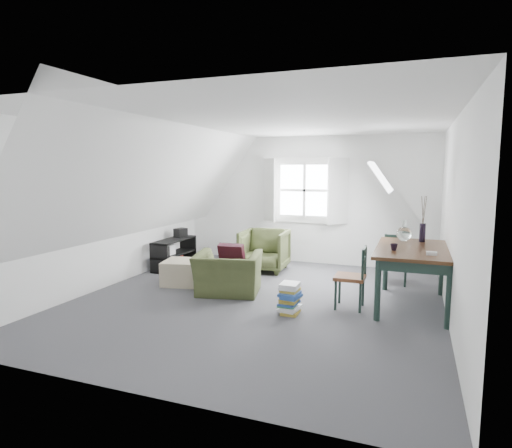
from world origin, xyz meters
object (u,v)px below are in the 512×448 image
at_px(dining_chair_near, 353,276).
at_px(magazine_stack, 290,298).
at_px(armchair_near, 228,293).
at_px(media_shelf, 173,255).
at_px(ottoman, 183,272).
at_px(dining_table, 414,256).
at_px(dining_chair_far, 396,258).
at_px(armchair_far, 264,270).

xyz_separation_m(dining_chair_near, magazine_stack, (-0.73, -0.50, -0.24)).
height_order(armchair_near, media_shelf, media_shelf).
height_order(ottoman, magazine_stack, magazine_stack).
bearing_deg(media_shelf, dining_chair_near, -15.08).
height_order(armchair_near, dining_table, dining_table).
distance_m(dining_table, magazine_stack, 1.79).
xyz_separation_m(ottoman, magazine_stack, (2.04, -0.78, 0.01)).
bearing_deg(dining_table, dining_chair_near, -154.82).
height_order(ottoman, dining_chair_far, dining_chair_far).
distance_m(dining_table, dining_chair_far, 1.18).
relative_size(ottoman, dining_chair_far, 0.70).
relative_size(armchair_far, dining_chair_far, 1.00).
xyz_separation_m(dining_chair_far, media_shelf, (-3.99, -0.27, -0.19)).
xyz_separation_m(armchair_near, dining_table, (2.61, 0.32, 0.71)).
height_order(armchair_near, armchair_far, armchair_far).
bearing_deg(dining_table, ottoman, -178.75).
xyz_separation_m(armchair_far, dining_table, (2.58, -1.27, 0.71)).
bearing_deg(ottoman, dining_chair_near, -5.85).
height_order(dining_table, media_shelf, dining_table).
bearing_deg(dining_chair_near, armchair_far, -119.15).
xyz_separation_m(armchair_near, armchair_far, (0.02, 1.59, 0.00)).
xyz_separation_m(dining_chair_far, magazine_stack, (-1.21, -1.98, -0.24)).
bearing_deg(magazine_stack, ottoman, 159.00).
height_order(armchair_near, ottoman, ottoman).
distance_m(armchair_far, dining_table, 2.97).
bearing_deg(armchair_near, dining_table, 174.18).
distance_m(armchair_near, dining_table, 2.72).
xyz_separation_m(armchair_near, media_shelf, (-1.66, 1.17, 0.25)).
bearing_deg(media_shelf, dining_table, -7.37).
xyz_separation_m(dining_chair_near, media_shelf, (-3.51, 1.21, -0.19)).
xyz_separation_m(armchair_far, media_shelf, (-1.68, -0.42, 0.25)).
distance_m(dining_chair_far, media_shelf, 4.01).
bearing_deg(magazine_stack, dining_chair_near, 34.49).
distance_m(ottoman, dining_chair_far, 3.47).
xyz_separation_m(armchair_far, ottoman, (-0.94, -1.34, 0.19)).
bearing_deg(dining_chair_near, dining_chair_far, 174.35).
relative_size(ottoman, magazine_stack, 1.47).
bearing_deg(dining_chair_near, magazine_stack, -42.98).
distance_m(ottoman, dining_chair_near, 2.79).
relative_size(dining_chair_far, dining_chair_near, 1.00).
bearing_deg(dining_chair_near, ottoman, -83.31).
xyz_separation_m(armchair_far, magazine_stack, (1.10, -2.12, 0.20)).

